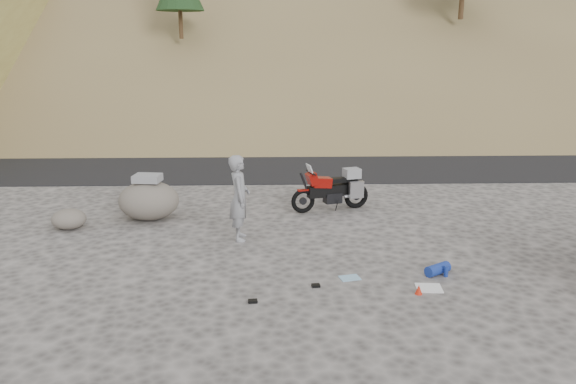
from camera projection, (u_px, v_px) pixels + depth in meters
name	position (u px, v px, depth m)	size (l,w,h in m)	color
ground	(287.00, 252.00, 10.98)	(140.00, 140.00, 0.00)	#474341
road	(280.00, 161.00, 19.68)	(120.00, 7.00, 0.05)	black
motorcycle	(334.00, 190.00, 13.69)	(1.97, 0.94, 1.21)	black
man	(240.00, 239.00, 11.74)	(0.65, 0.43, 1.79)	gray
boulder	(149.00, 200.00, 12.96)	(1.70, 1.57, 1.08)	#555149
small_rock	(69.00, 219.00, 12.34)	(0.96, 0.92, 0.45)	#555149
gear_white_cloth	(429.00, 288.00, 9.35)	(0.42, 0.37, 0.01)	white
gear_blue_mat	(438.00, 269.00, 9.90)	(0.20, 0.20, 0.49)	navy
gear_bottle	(446.00, 271.00, 9.80)	(0.07, 0.07, 0.20)	navy
gear_funnel	(419.00, 290.00, 9.11)	(0.12, 0.12, 0.16)	red
gear_glove_a	(253.00, 301.00, 8.83)	(0.15, 0.10, 0.04)	black
gear_glove_b	(316.00, 286.00, 9.40)	(0.14, 0.10, 0.05)	black
gear_blue_cloth	(350.00, 278.00, 9.75)	(0.34, 0.25, 0.01)	#85B1CD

